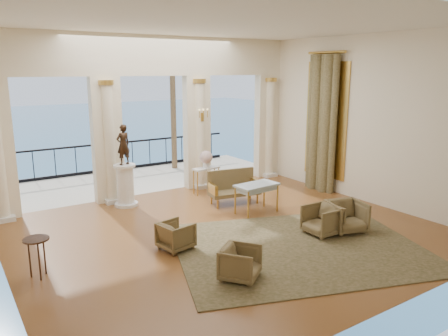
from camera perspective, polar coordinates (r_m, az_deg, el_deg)
floor at (r=9.89m, az=0.73°, el=-8.45°), size 9.00×9.00×0.00m
room_walls at (r=8.35m, az=5.12°, el=7.90°), size 9.00×9.00×9.00m
arcade at (r=12.61m, az=-9.12°, el=8.07°), size 9.00×0.56×4.50m
terrace at (r=14.85m, az=-11.92°, el=-1.67°), size 10.00×3.60×0.10m
balustrade at (r=16.21m, az=-14.09°, el=1.10°), size 9.00×0.06×1.03m
palm_tree at (r=15.95m, az=-6.83°, el=14.52°), size 2.00×2.00×4.50m
curtain at (r=13.24m, az=12.61°, el=5.69°), size 0.33×1.40×4.09m
window_frame at (r=13.36m, az=13.19°, el=6.08°), size 0.04×1.60×3.40m
wall_sconce at (r=13.01m, az=-2.82°, el=6.79°), size 0.30×0.11×0.33m
rug at (r=9.23m, az=9.72°, el=-10.18°), size 5.93×5.26×0.02m
armchair_a at (r=7.74m, az=2.14°, el=-12.12°), size 0.86×0.85×0.65m
armchair_b at (r=10.22m, az=15.71°, el=-5.94°), size 0.92×0.89×0.77m
armchair_c at (r=9.92m, az=12.72°, el=-6.49°), size 0.67×0.72×0.72m
armchair_d at (r=9.00m, az=-6.30°, el=-8.59°), size 0.68×0.71×0.63m
settee at (r=11.92m, az=1.18°, el=-2.46°), size 1.45×0.81×0.91m
game_table at (r=11.06m, az=4.30°, el=-2.50°), size 1.14×0.68×0.75m
pedestal at (r=11.92m, az=-12.76°, el=-2.31°), size 0.62×0.62×1.13m
statue at (r=11.68m, az=-13.03°, el=2.99°), size 0.44×0.34×1.06m
console_table at (r=12.80m, az=-2.35°, el=-0.52°), size 0.84×0.41×0.77m
urn at (r=12.71m, az=-2.36°, el=1.31°), size 0.38×0.38×0.50m
side_table at (r=8.34m, az=-23.30°, el=-9.10°), size 0.45×0.45×0.73m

